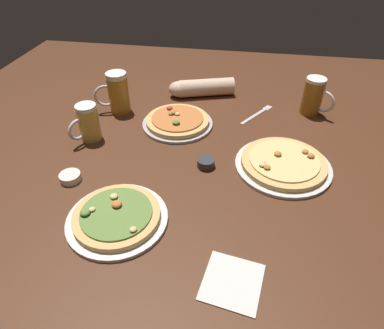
% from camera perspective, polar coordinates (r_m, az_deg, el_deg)
% --- Properties ---
extents(ground_plane, '(2.40, 2.40, 0.03)m').
position_cam_1_polar(ground_plane, '(1.17, 0.00, -1.34)').
color(ground_plane, '#4C2816').
extents(pizza_plate_near, '(0.30, 0.30, 0.05)m').
position_cam_1_polar(pizza_plate_near, '(1.00, -12.78, -8.74)').
color(pizza_plate_near, silver).
rests_on(pizza_plate_near, ground_plane).
extents(pizza_plate_far, '(0.33, 0.33, 0.05)m').
position_cam_1_polar(pizza_plate_far, '(1.20, 15.41, 0.16)').
color(pizza_plate_far, silver).
rests_on(pizza_plate_far, ground_plane).
extents(pizza_plate_side, '(0.29, 0.29, 0.05)m').
position_cam_1_polar(pizza_plate_side, '(1.39, -2.51, 7.40)').
color(pizza_plate_side, '#B2B2B7').
rests_on(pizza_plate_side, ground_plane).
extents(beer_mug_dark, '(0.15, 0.09, 0.18)m').
position_cam_1_polar(beer_mug_dark, '(1.50, -12.69, 11.92)').
color(beer_mug_dark, '#B27A23').
rests_on(beer_mug_dark, ground_plane).
extents(beer_mug_amber, '(0.13, 0.11, 0.16)m').
position_cam_1_polar(beer_mug_amber, '(1.54, 20.17, 10.91)').
color(beer_mug_amber, '#9E6619').
rests_on(beer_mug_amber, ground_plane).
extents(beer_mug_pale, '(0.09, 0.12, 0.15)m').
position_cam_1_polar(beer_mug_pale, '(1.34, -17.45, 6.83)').
color(beer_mug_pale, gold).
rests_on(beer_mug_pale, ground_plane).
extents(ramekin_sauce, '(0.06, 0.06, 0.03)m').
position_cam_1_polar(ramekin_sauce, '(1.16, 2.41, 0.29)').
color(ramekin_sauce, '#333338').
rests_on(ramekin_sauce, ground_plane).
extents(ramekin_butter, '(0.07, 0.07, 0.03)m').
position_cam_1_polar(ramekin_butter, '(1.18, -20.18, -2.04)').
color(ramekin_butter, silver).
rests_on(ramekin_butter, ground_plane).
extents(napkin_folded, '(0.16, 0.17, 0.01)m').
position_cam_1_polar(napkin_folded, '(0.87, 6.93, -19.33)').
color(napkin_folded, silver).
rests_on(napkin_folded, ground_plane).
extents(fork_left, '(0.14, 0.19, 0.01)m').
position_cam_1_polar(fork_left, '(1.50, 11.13, 8.53)').
color(fork_left, silver).
rests_on(fork_left, ground_plane).
extents(diner_arm, '(0.31, 0.16, 0.08)m').
position_cam_1_polar(diner_arm, '(1.62, 1.30, 13.02)').
color(diner_arm, beige).
rests_on(diner_arm, ground_plane).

